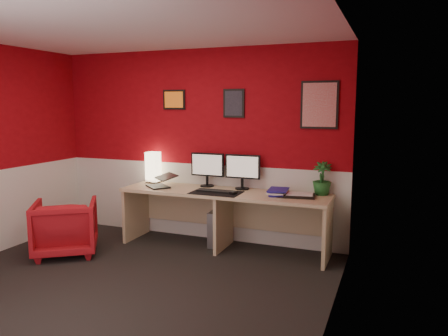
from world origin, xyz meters
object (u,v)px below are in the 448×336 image
Objects in this scene: desk at (224,220)px; monitor_left at (207,164)px; potted_plant at (322,178)px; laptop at (158,179)px; monitor_right at (242,166)px; zen_tray at (299,196)px; armchair at (65,227)px; shoji_lamp at (153,168)px; pc_tower at (220,227)px.

monitor_left is (-0.32, 0.22, 0.66)m from desk.
monitor_left is at bearing -179.69° from potted_plant.
potted_plant is at bearing 11.23° from desk.
laptop is 0.57× the size of monitor_right.
zen_tray is 2.81m from armchair.
desk is at bearing -128.81° from monitor_right.
pc_tower is at bearing -3.17° from shoji_lamp.
potted_plant is 0.87× the size of pc_tower.
monitor_left reaches higher than desk.
monitor_right reaches higher than shoji_lamp.
potted_plant is at bearing 1.14° from monitor_right.
monitor_left is 1.30m from zen_tray.
potted_plant is 3.11m from armchair.
desk is at bearing -58.34° from pc_tower.
monitor_left reaches higher than armchair.
pc_tower is at bearing -18.71° from monitor_left.
monitor_right reaches higher than laptop.
monitor_right is (0.17, 0.21, 0.66)m from desk.
pc_tower is at bearing 125.54° from desk.
shoji_lamp is 1.02× the size of potted_plant.
armchair is at bearing -94.95° from laptop.
potted_plant is (1.15, 0.23, 0.56)m from desk.
zen_tray is 0.78× the size of pc_tower.
monitor_left is 1.48× the size of potted_plant.
laptop is at bearing -176.05° from desk.
potted_plant reaches higher than desk.
laptop is at bearing -171.91° from potted_plant.
laptop is 0.94× the size of zen_tray.
laptop is (-0.89, -0.06, 0.47)m from desk.
desk is 3.60× the size of armchair.
laptop is at bearing -49.85° from shoji_lamp.
laptop is at bearing -165.62° from monitor_right.
monitor_right is 0.84m from pc_tower.
shoji_lamp is 0.69× the size of monitor_right.
laptop is 1.02m from pc_tower.
monitor_left is 1.66× the size of zen_tray.
desk is 7.88× the size of laptop.
shoji_lamp is at bearing 174.62° from zen_tray.
armchair is (-2.63, -0.88, -0.42)m from zen_tray.
monitor_left and monitor_right have the same top height.
zen_tray is (1.25, -0.21, -0.28)m from monitor_left.
shoji_lamp is (-1.11, 0.20, 0.56)m from desk.
desk is 6.50× the size of shoji_lamp.
monitor_right is 1.29× the size of pc_tower.
pc_tower is (-0.27, -0.06, -0.80)m from monitor_right.
pc_tower is at bearing 177.88° from armchair.
laptop is at bearing -169.78° from armchair.
laptop reaches higher than desk.
armchair is (-0.59, -1.08, -0.60)m from shoji_lamp.
shoji_lamp reaches higher than zen_tray.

